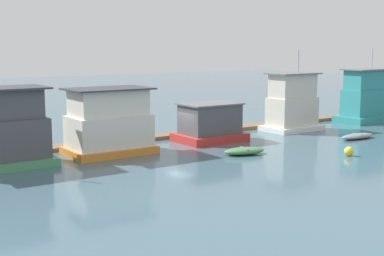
{
  "coord_description": "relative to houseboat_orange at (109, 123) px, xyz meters",
  "views": [
    {
      "loc": [
        -23.65,
        -35.32,
        7.78
      ],
      "look_at": [
        0.0,
        -1.0,
        1.4
      ],
      "focal_mm": 50.0,
      "sensor_mm": 36.0,
      "label": 1
    }
  ],
  "objects": [
    {
      "name": "ground_plane",
      "position": [
        6.83,
        0.26,
        -2.24
      ],
      "size": [
        200.0,
        200.0,
        0.0
      ],
      "primitive_type": "plane",
      "color": "#426070"
    },
    {
      "name": "mooring_post_centre",
      "position": [
        18.88,
        2.47,
        -1.35
      ],
      "size": [
        0.23,
        0.23,
        1.78
      ],
      "primitive_type": "cylinder",
      "color": "#846B4C",
      "rests_on": "ground_plane"
    },
    {
      "name": "mooring_post_near_right",
      "position": [
        19.49,
        2.47,
        -1.42
      ],
      "size": [
        0.31,
        0.31,
        1.65
      ],
      "primitive_type": "cylinder",
      "color": "brown",
      "rests_on": "ground_plane"
    },
    {
      "name": "houseboat_white",
      "position": [
        18.95,
        0.39,
        0.2
      ],
      "size": [
        5.36,
        3.5,
        7.48
      ],
      "color": "white",
      "rests_on": "ground_plane"
    },
    {
      "name": "houseboat_teal",
      "position": [
        29.24,
        0.15,
        0.2
      ],
      "size": [
        5.8,
        3.61,
        7.62
      ],
      "color": "teal",
      "rests_on": "ground_plane"
    },
    {
      "name": "dinghy_grey",
      "position": [
        20.11,
        -6.23,
        -2.01
      ],
      "size": [
        3.7,
        1.28,
        0.46
      ],
      "color": "gray",
      "rests_on": "ground_plane"
    },
    {
      "name": "houseboat_red",
      "position": [
        9.18,
        0.07,
        -0.78
      ],
      "size": [
        5.45,
        3.91,
        3.16
      ],
      "color": "red",
      "rests_on": "ground_plane"
    },
    {
      "name": "dock_walkway",
      "position": [
        6.83,
        3.66,
        -2.09
      ],
      "size": [
        59.6,
        1.87,
        0.3
      ],
      "primitive_type": "cube",
      "color": "brown",
      "rests_on": "ground_plane"
    },
    {
      "name": "houseboat_orange",
      "position": [
        0.0,
        0.0,
        0.0
      ],
      "size": [
        6.15,
        4.06,
        4.82
      ],
      "color": "orange",
      "rests_on": "ground_plane"
    },
    {
      "name": "dinghy_green",
      "position": [
        7.88,
        -5.89,
        -1.97
      ],
      "size": [
        3.35,
        2.15,
        0.54
      ],
      "color": "#47844C",
      "rests_on": "ground_plane"
    },
    {
      "name": "buoy_yellow",
      "position": [
        13.8,
        -10.49,
        -1.9
      ],
      "size": [
        0.68,
        0.68,
        0.68
      ],
      "primitive_type": "sphere",
      "color": "yellow",
      "rests_on": "ground_plane"
    }
  ]
}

